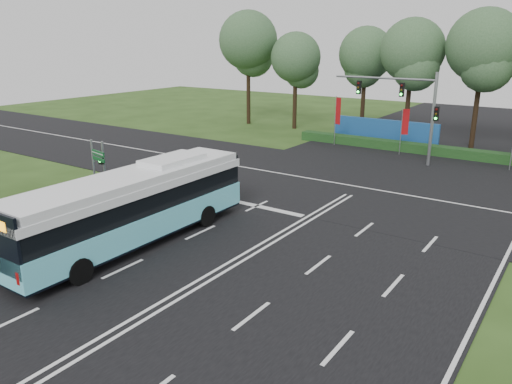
% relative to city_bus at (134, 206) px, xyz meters
% --- Properties ---
extents(ground, '(120.00, 120.00, 0.00)m').
position_rel_city_bus_xyz_m(ground, '(4.93, 2.73, -1.87)').
color(ground, '#2A4617').
rests_on(ground, ground).
extents(road_main, '(20.00, 120.00, 0.04)m').
position_rel_city_bus_xyz_m(road_main, '(4.93, 2.73, -1.85)').
color(road_main, black).
rests_on(road_main, ground).
extents(road_cross, '(120.00, 14.00, 0.05)m').
position_rel_city_bus_xyz_m(road_cross, '(4.93, 14.73, -1.84)').
color(road_cross, black).
rests_on(road_cross, ground).
extents(bike_path, '(5.00, 18.00, 0.06)m').
position_rel_city_bus_xyz_m(bike_path, '(-7.57, -0.27, -1.84)').
color(bike_path, black).
rests_on(bike_path, ground).
extents(kerb_strip, '(0.25, 18.00, 0.12)m').
position_rel_city_bus_xyz_m(kerb_strip, '(-5.17, -0.27, -1.81)').
color(kerb_strip, gray).
rests_on(kerb_strip, ground).
extents(city_bus, '(2.85, 12.92, 3.71)m').
position_rel_city_bus_xyz_m(city_bus, '(0.00, 0.00, 0.00)').
color(city_bus, '#65D8EB').
rests_on(city_bus, ground).
extents(pedestrian_signal, '(0.31, 0.42, 3.57)m').
position_rel_city_bus_xyz_m(pedestrian_signal, '(-6.60, 3.68, 0.08)').
color(pedestrian_signal, gray).
rests_on(pedestrian_signal, ground).
extents(street_sign, '(1.47, 0.41, 3.85)m').
position_rel_city_bus_xyz_m(street_sign, '(-6.08, 2.76, 0.57)').
color(street_sign, gray).
rests_on(street_sign, ground).
extents(utility_cabinet, '(0.68, 0.62, 0.92)m').
position_rel_city_bus_xyz_m(utility_cabinet, '(-8.15, -1.27, -1.40)').
color(utility_cabinet, '#A59D85').
rests_on(utility_cabinet, ground).
extents(banner_flag_left, '(0.61, 0.30, 4.44)m').
position_rel_city_bus_xyz_m(banner_flag_left, '(-2.18, 26.08, 1.04)').
color(banner_flag_left, gray).
rests_on(banner_flag_left, ground).
extents(banner_flag_mid, '(0.55, 0.26, 3.93)m').
position_rel_city_bus_xyz_m(banner_flag_mid, '(4.05, 25.71, 0.72)').
color(banner_flag_mid, gray).
rests_on(banner_flag_mid, ground).
extents(traffic_light_gantry, '(8.41, 0.28, 7.00)m').
position_rel_city_bus_xyz_m(traffic_light_gantry, '(5.14, 23.23, 2.80)').
color(traffic_light_gantry, gray).
rests_on(traffic_light_gantry, ground).
extents(hedge, '(22.00, 1.20, 0.80)m').
position_rel_city_bus_xyz_m(hedge, '(4.93, 27.23, -1.47)').
color(hedge, '#143917').
rests_on(hedge, ground).
extents(blue_hoarding, '(10.00, 0.30, 2.20)m').
position_rel_city_bus_xyz_m(blue_hoarding, '(0.93, 29.73, -0.77)').
color(blue_hoarding, '#1A4E91').
rests_on(blue_hoarding, ground).
extents(eucalyptus_row, '(54.70, 9.11, 12.60)m').
position_rel_city_bus_xyz_m(eucalyptus_row, '(10.01, 32.48, 6.84)').
color(eucalyptus_row, black).
rests_on(eucalyptus_row, ground).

